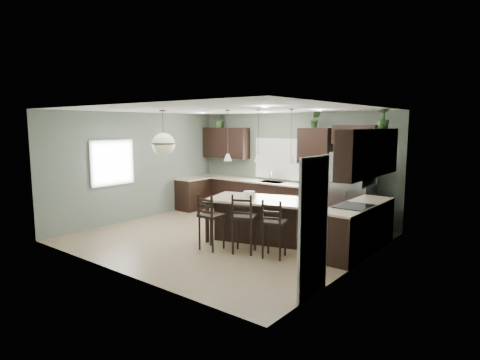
% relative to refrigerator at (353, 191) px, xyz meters
% --- Properties ---
extents(ground, '(6.00, 6.00, 0.00)m').
position_rel_refrigerator_xyz_m(ground, '(-1.94, -2.37, -0.93)').
color(ground, '#9E8466').
rests_on(ground, ground).
extents(pantry_door, '(0.04, 0.82, 2.04)m').
position_rel_refrigerator_xyz_m(pantry_door, '(1.04, -3.92, 0.09)').
color(pantry_door, white).
rests_on(pantry_door, ground).
extents(window_back, '(1.35, 0.02, 1.00)m').
position_rel_refrigerator_xyz_m(window_back, '(-2.34, 0.37, 0.62)').
color(window_back, white).
rests_on(window_back, room_shell).
extents(window_left, '(0.02, 1.10, 1.00)m').
position_rel_refrigerator_xyz_m(window_left, '(-4.92, -3.17, 0.62)').
color(window_left, white).
rests_on(window_left, room_shell).
extents(left_return_cabs, '(0.60, 0.90, 0.90)m').
position_rel_refrigerator_xyz_m(left_return_cabs, '(-4.64, -0.67, -0.48)').
color(left_return_cabs, black).
rests_on(left_return_cabs, ground).
extents(left_return_countertop, '(0.66, 0.96, 0.04)m').
position_rel_refrigerator_xyz_m(left_return_countertop, '(-4.62, -0.67, -0.01)').
color(left_return_countertop, beige).
rests_on(left_return_countertop, left_return_cabs).
extents(back_lower_cabs, '(4.20, 0.60, 0.90)m').
position_rel_refrigerator_xyz_m(back_lower_cabs, '(-2.79, 0.08, -0.48)').
color(back_lower_cabs, black).
rests_on(back_lower_cabs, ground).
extents(back_countertop, '(4.20, 0.66, 0.04)m').
position_rel_refrigerator_xyz_m(back_countertop, '(-2.79, 0.06, -0.01)').
color(back_countertop, beige).
rests_on(back_countertop, back_lower_cabs).
extents(sink_inset, '(0.70, 0.45, 0.01)m').
position_rel_refrigerator_xyz_m(sink_inset, '(-2.34, 0.06, 0.01)').
color(sink_inset, gray).
rests_on(sink_inset, back_countertop).
extents(faucet, '(0.02, 0.02, 0.28)m').
position_rel_refrigerator_xyz_m(faucet, '(-2.34, 0.03, 0.16)').
color(faucet, silver).
rests_on(faucet, back_countertop).
extents(back_upper_left, '(1.55, 0.34, 0.90)m').
position_rel_refrigerator_xyz_m(back_upper_left, '(-4.09, 0.21, 1.02)').
color(back_upper_left, black).
rests_on(back_upper_left, room_shell).
extents(back_upper_right, '(0.85, 0.34, 0.90)m').
position_rel_refrigerator_xyz_m(back_upper_right, '(-1.14, 0.21, 1.02)').
color(back_upper_right, black).
rests_on(back_upper_right, room_shell).
extents(fridge_header, '(1.05, 0.34, 0.45)m').
position_rel_refrigerator_xyz_m(fridge_header, '(-0.09, 0.21, 1.32)').
color(fridge_header, black).
rests_on(fridge_header, room_shell).
extents(right_lower_cabs, '(0.60, 2.35, 0.90)m').
position_rel_refrigerator_xyz_m(right_lower_cabs, '(0.76, -1.49, -0.48)').
color(right_lower_cabs, black).
rests_on(right_lower_cabs, ground).
extents(right_countertop, '(0.66, 2.35, 0.04)m').
position_rel_refrigerator_xyz_m(right_countertop, '(0.74, -1.49, -0.01)').
color(right_countertop, beige).
rests_on(right_countertop, right_lower_cabs).
extents(cooktop, '(0.58, 0.75, 0.02)m').
position_rel_refrigerator_xyz_m(cooktop, '(0.74, -1.77, 0.02)').
color(cooktop, black).
rests_on(cooktop, right_countertop).
extents(wall_oven_front, '(0.01, 0.72, 0.60)m').
position_rel_refrigerator_xyz_m(wall_oven_front, '(0.46, -1.77, -0.48)').
color(wall_oven_front, gray).
rests_on(wall_oven_front, right_lower_cabs).
extents(right_upper_cabs, '(0.34, 2.35, 0.90)m').
position_rel_refrigerator_xyz_m(right_upper_cabs, '(0.89, -1.49, 1.02)').
color(right_upper_cabs, black).
rests_on(right_upper_cabs, room_shell).
extents(microwave, '(0.40, 0.75, 0.40)m').
position_rel_refrigerator_xyz_m(microwave, '(0.84, -1.77, 0.62)').
color(microwave, gray).
rests_on(microwave, right_upper_cabs).
extents(refrigerator, '(0.90, 0.74, 1.85)m').
position_rel_refrigerator_xyz_m(refrigerator, '(0.00, 0.00, 0.00)').
color(refrigerator, '#93939B').
rests_on(refrigerator, ground).
extents(kitchen_island, '(2.29, 1.68, 0.92)m').
position_rel_refrigerator_xyz_m(kitchen_island, '(-1.22, -2.14, -0.46)').
color(kitchen_island, black).
rests_on(kitchen_island, ground).
extents(serving_dish, '(0.24, 0.24, 0.14)m').
position_rel_refrigerator_xyz_m(serving_dish, '(-1.41, -2.19, 0.07)').
color(serving_dish, silver).
rests_on(serving_dish, kitchen_island).
extents(bar_stool_left, '(0.43, 0.43, 1.14)m').
position_rel_refrigerator_xyz_m(bar_stool_left, '(-1.59, -3.20, -0.36)').
color(bar_stool_left, black).
rests_on(bar_stool_left, ground).
extents(bar_stool_center, '(0.57, 0.57, 1.18)m').
position_rel_refrigerator_xyz_m(bar_stool_center, '(-0.95, -2.96, -0.34)').
color(bar_stool_center, black).
rests_on(bar_stool_center, ground).
extents(bar_stool_right, '(0.51, 0.51, 1.12)m').
position_rel_refrigerator_xyz_m(bar_stool_right, '(-0.33, -2.85, -0.36)').
color(bar_stool_right, black).
rests_on(bar_stool_right, ground).
extents(pendant_left, '(0.17, 0.17, 1.10)m').
position_rel_refrigerator_xyz_m(pendant_left, '(-1.89, -2.33, 1.32)').
color(pendant_left, white).
rests_on(pendant_left, room_shell).
extents(pendant_center, '(0.17, 0.17, 1.10)m').
position_rel_refrigerator_xyz_m(pendant_center, '(-1.22, -2.14, 1.32)').
color(pendant_center, white).
rests_on(pendant_center, room_shell).
extents(pendant_right, '(0.17, 0.17, 1.10)m').
position_rel_refrigerator_xyz_m(pendant_right, '(-0.54, -1.94, 1.32)').
color(pendant_right, white).
rests_on(pendant_right, room_shell).
extents(chandelier, '(0.54, 0.54, 1.00)m').
position_rel_refrigerator_xyz_m(chandelier, '(-3.13, -3.05, 1.37)').
color(chandelier, '#F5EBC8').
rests_on(chandelier, room_shell).
extents(plant_back_left, '(0.43, 0.37, 0.46)m').
position_rel_refrigerator_xyz_m(plant_back_left, '(-4.31, 0.18, 1.70)').
color(plant_back_left, '#345927').
rests_on(plant_back_left, back_upper_left).
extents(plant_back_right, '(0.30, 0.28, 0.45)m').
position_rel_refrigerator_xyz_m(plant_back_right, '(-1.13, 0.18, 1.70)').
color(plant_back_right, '#2A5223').
rests_on(plant_back_right, back_upper_right).
extents(plant_right_wall, '(0.26, 0.26, 0.44)m').
position_rel_refrigerator_xyz_m(plant_right_wall, '(0.86, -0.68, 1.70)').
color(plant_right_wall, '#2C4F22').
rests_on(plant_right_wall, right_upper_cabs).
extents(room_shell, '(6.00, 6.00, 6.00)m').
position_rel_refrigerator_xyz_m(room_shell, '(-1.94, -2.37, 0.77)').
color(room_shell, slate).
rests_on(room_shell, ground).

